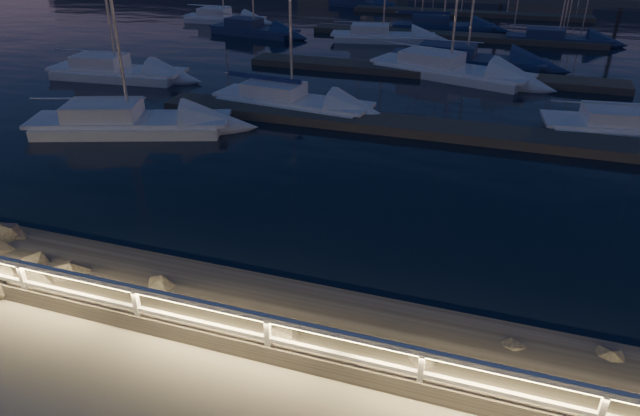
% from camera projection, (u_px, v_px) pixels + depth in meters
% --- Properties ---
extents(ground, '(400.00, 400.00, 0.00)m').
position_uv_depth(ground, '(224.00, 347.00, 11.67)').
color(ground, gray).
rests_on(ground, ground).
extents(harbor_water, '(400.00, 440.00, 0.60)m').
position_uv_depth(harbor_water, '(439.00, 63.00, 38.40)').
color(harbor_water, black).
rests_on(harbor_water, ground).
extents(guard_rail, '(44.11, 0.12, 1.06)m').
position_uv_depth(guard_rail, '(218.00, 316.00, 11.34)').
color(guard_rail, white).
rests_on(guard_rail, ground).
extents(riprap, '(34.68, 2.71, 1.40)m').
position_uv_depth(riprap, '(200.00, 298.00, 13.60)').
color(riprap, slate).
rests_on(riprap, ground).
extents(floating_docks, '(22.00, 36.00, 0.40)m').
position_uv_depth(floating_docks, '(443.00, 50.00, 39.22)').
color(floating_docks, '#504842').
rests_on(floating_docks, ground).
extents(sailboat_a, '(8.20, 3.14, 13.72)m').
position_uv_depth(sailboat_a, '(114.00, 70.00, 33.00)').
color(sailboat_a, silver).
rests_on(sailboat_a, ground).
extents(sailboat_b, '(8.83, 5.15, 14.55)m').
position_uv_depth(sailboat_b, '(125.00, 121.00, 24.91)').
color(sailboat_b, silver).
rests_on(sailboat_b, ground).
extents(sailboat_c, '(9.79, 5.41, 16.03)m').
position_uv_depth(sailboat_c, '(446.00, 68.00, 33.44)').
color(sailboat_c, silver).
rests_on(sailboat_c, ground).
extents(sailboat_e, '(7.66, 3.41, 12.68)m').
position_uv_depth(sailboat_e, '(252.00, 29.00, 45.09)').
color(sailboat_e, navy).
rests_on(sailboat_e, ground).
extents(sailboat_f, '(8.13, 3.28, 13.49)m').
position_uv_depth(sailboat_f, '(288.00, 100.00, 27.83)').
color(sailboat_f, silver).
rests_on(sailboat_f, ground).
extents(sailboat_g, '(9.51, 3.08, 15.99)m').
position_uv_depth(sailboat_g, '(463.00, 59.00, 35.66)').
color(sailboat_g, navy).
rests_on(sailboat_g, ground).
extents(sailboat_i, '(7.35, 2.37, 12.48)m').
position_uv_depth(sailboat_i, '(222.00, 18.00, 50.18)').
color(sailboat_i, silver).
rests_on(sailboat_i, ground).
extents(sailboat_j, '(8.00, 3.68, 13.17)m').
position_uv_depth(sailboat_j, '(380.00, 35.00, 42.80)').
color(sailboat_j, silver).
rests_on(sailboat_j, ground).
extents(sailboat_k, '(7.36, 2.41, 12.37)m').
position_uv_depth(sailboat_k, '(555.00, 38.00, 42.02)').
color(sailboat_k, navy).
rests_on(sailboat_k, ground).
extents(sailboat_m, '(7.19, 3.39, 11.88)m').
position_uv_depth(sailboat_m, '(359.00, 2.00, 59.05)').
color(sailboat_m, navy).
rests_on(sailboat_m, ground).
extents(sailboat_n, '(8.42, 3.69, 13.89)m').
position_uv_depth(sailboat_n, '(440.00, 26.00, 46.49)').
color(sailboat_n, navy).
rests_on(sailboat_n, ground).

